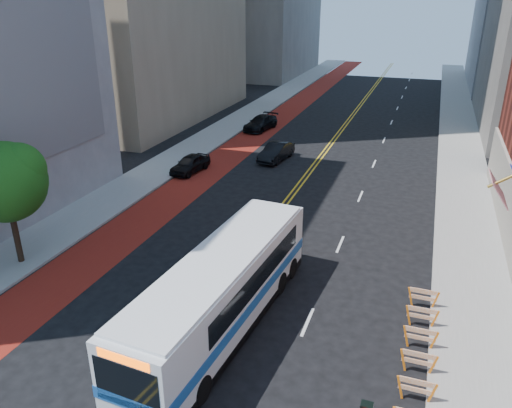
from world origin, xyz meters
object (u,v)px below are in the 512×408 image
object	(u,v)px
car_a	(190,164)
car_c	(261,123)
car_b	(276,152)
street_tree	(6,179)
transit_bus	(223,290)

from	to	relation	value
car_a	car_c	size ratio (longest dim) A/B	0.82
car_b	car_c	world-z (taller)	car_b
street_tree	car_c	xyz separation A→B (m)	(2.94, 31.78, -4.17)
car_c	car_b	bearing A→B (deg)	-54.17
car_a	street_tree	bearing A→B (deg)	-88.95
street_tree	transit_bus	world-z (taller)	street_tree
transit_bus	car_b	bearing A→B (deg)	106.17
car_a	car_b	size ratio (longest dim) A/B	0.91
car_a	car_b	bearing A→B (deg)	51.06
transit_bus	car_c	size ratio (longest dim) A/B	2.59
transit_bus	car_c	world-z (taller)	transit_bus
street_tree	car_c	world-z (taller)	street_tree
transit_bus	car_b	world-z (taller)	transit_bus
street_tree	car_b	xyz separation A→B (m)	(7.68, 22.15, -4.14)
car_a	car_c	xyz separation A→B (m)	(0.99, 15.06, 0.02)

